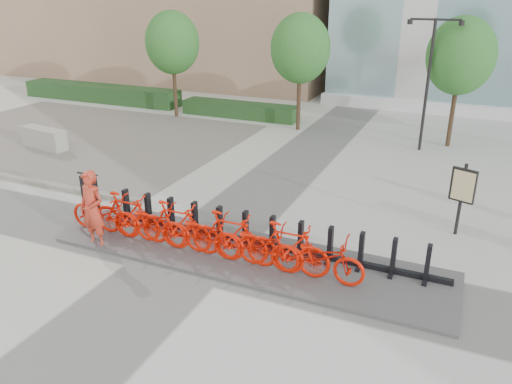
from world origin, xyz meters
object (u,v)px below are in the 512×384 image
at_px(worker_red, 92,210).
at_px(jersey_barrier, 44,138).
at_px(kiosk, 90,196).
at_px(map_sign, 463,188).
at_px(bike_0, 104,213).

distance_m(worker_red, jersey_barrier, 9.49).
bearing_deg(kiosk, map_sign, 23.96).
height_order(kiosk, worker_red, worker_red).
bearing_deg(kiosk, jersey_barrier, 149.53).
bearing_deg(map_sign, bike_0, -135.98).
distance_m(worker_red, map_sign, 9.25).
bearing_deg(worker_red, bike_0, 113.63).
height_order(bike_0, jersey_barrier, bike_0).
bearing_deg(jersey_barrier, worker_red, -29.61).
height_order(bike_0, worker_red, worker_red).
relative_size(worker_red, jersey_barrier, 0.93).
xyz_separation_m(worker_red, map_sign, (8.19, 4.29, 0.30)).
xyz_separation_m(jersey_barrier, map_sign, (15.68, -1.50, 0.87)).
distance_m(bike_0, worker_red, 0.75).
xyz_separation_m(kiosk, worker_red, (1.12, -1.18, 0.26)).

